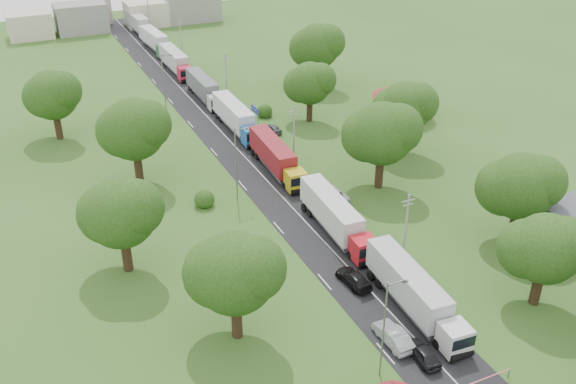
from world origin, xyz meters
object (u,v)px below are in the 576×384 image
truck_0 (413,292)px  car_lane_front (423,353)px  car_lane_mid (393,336)px  info_sign (255,113)px

truck_0 → car_lane_front: (-3.11, -6.27, -1.54)m
truck_0 → car_lane_mid: size_ratio=3.14×
car_lane_front → info_sign: bearing=-93.2°
info_sign → car_lane_mid: (-7.43, -52.03, -2.19)m
info_sign → truck_0: 48.83m
truck_0 → info_sign: bearing=86.4°
info_sign → car_lane_front: size_ratio=0.96×
car_lane_front → car_lane_mid: 3.22m
info_sign → car_lane_front: info_sign is taller
car_lane_front → car_lane_mid: bearing=-64.3°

